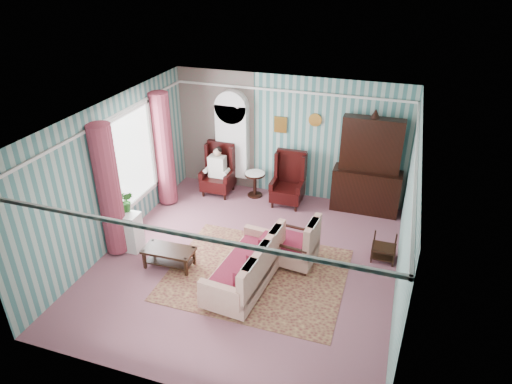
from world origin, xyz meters
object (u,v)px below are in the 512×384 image
(sofa, at_px, (244,259))
(coffee_table, at_px, (169,258))
(bookcase, at_px, (232,146))
(wingback_right, at_px, (288,180))
(wingback_left, at_px, (218,170))
(nest_table, at_px, (384,248))
(floral_armchair, at_px, (296,241))
(seated_woman, at_px, (218,171))
(plant_stand, at_px, (127,231))
(round_side_table, at_px, (255,185))
(dresser_hutch, at_px, (369,163))

(sofa, xyz_separation_m, coffee_table, (-1.52, 0.06, -0.36))
(bookcase, height_order, wingback_right, bookcase)
(bookcase, distance_m, wingback_left, 0.68)
(nest_table, height_order, floral_armchair, floral_armchair)
(seated_woman, relative_size, sofa, 0.62)
(plant_stand, distance_m, coffee_table, 1.12)
(nest_table, bearing_deg, wingback_left, 159.15)
(seated_woman, xyz_separation_m, round_side_table, (0.90, 0.15, -0.29))
(round_side_table, bearing_deg, wingback_right, -10.01)
(bookcase, bearing_deg, coffee_table, -89.84)
(sofa, xyz_separation_m, floral_armchair, (0.70, 0.92, -0.07))
(wingback_left, height_order, sofa, wingback_left)
(nest_table, xyz_separation_m, coffee_table, (-3.81, -1.48, -0.08))
(wingback_left, xyz_separation_m, coffee_table, (0.26, -3.03, -0.43))
(bookcase, relative_size, plant_stand, 2.80)
(round_side_table, relative_size, sofa, 0.31)
(floral_armchair, bearing_deg, plant_stand, 105.74)
(plant_stand, relative_size, floral_armchair, 0.82)
(dresser_hutch, bearing_deg, nest_table, -72.61)
(nest_table, bearing_deg, wingback_right, 146.25)
(sofa, bearing_deg, wingback_left, 35.25)
(wingback_right, bearing_deg, nest_table, -33.75)
(coffee_table, bearing_deg, wingback_right, 63.82)
(floral_armchair, bearing_deg, wingback_left, 54.64)
(bookcase, relative_size, round_side_table, 3.73)
(wingback_left, relative_size, seated_woman, 1.06)
(dresser_hutch, distance_m, round_side_table, 2.75)
(wingback_left, distance_m, sofa, 3.57)
(wingback_left, relative_size, plant_stand, 1.56)
(seated_woman, distance_m, plant_stand, 2.87)
(plant_stand, bearing_deg, dresser_hutch, 35.08)
(nest_table, distance_m, plant_stand, 5.02)
(bookcase, height_order, coffee_table, bookcase)
(wingback_right, height_order, floral_armchair, wingback_right)
(seated_woman, xyz_separation_m, sofa, (1.78, -3.10, -0.03))
(dresser_hutch, xyz_separation_m, seated_woman, (-3.50, -0.27, -0.59))
(dresser_hutch, bearing_deg, coffee_table, -134.46)
(dresser_hutch, relative_size, floral_armchair, 2.43)
(seated_woman, height_order, plant_stand, seated_woman)
(seated_woman, relative_size, floral_armchair, 1.21)
(round_side_table, xyz_separation_m, floral_armchair, (1.59, -2.33, 0.19))
(seated_woman, distance_m, floral_armchair, 3.31)
(sofa, relative_size, floral_armchair, 1.96)
(dresser_hutch, bearing_deg, bookcase, 177.89)
(wingback_right, bearing_deg, coffee_table, -116.18)
(wingback_right, bearing_deg, plant_stand, -132.84)
(bookcase, xyz_separation_m, dresser_hutch, (3.25, -0.12, 0.06))
(wingback_right, bearing_deg, seated_woman, 180.00)
(wingback_right, xyz_separation_m, seated_woman, (-1.75, 0.00, -0.04))
(wingback_left, bearing_deg, sofa, -60.07)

